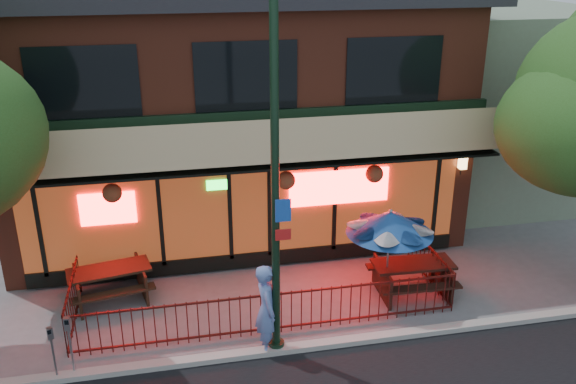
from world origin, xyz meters
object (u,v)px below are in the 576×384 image
picnic_table_right (412,273)px  parking_meter_near (69,337)px  patio_umbrella (390,223)px  picnic_table_left (110,279)px  street_light (276,210)px  parking_meter_far (52,345)px  pedestrian (267,309)px

picnic_table_right → parking_meter_near: parking_meter_near is taller
patio_umbrella → parking_meter_near: 7.16m
picnic_table_left → picnic_table_right: (7.06, -1.18, 0.01)m
picnic_table_right → parking_meter_near: bearing=-168.5°
street_light → parking_meter_far: 4.91m
picnic_table_left → parking_meter_far: bearing=-106.8°
street_light → pedestrian: bearing=164.1°
patio_umbrella → pedestrian: patio_umbrella is taller
patio_umbrella → pedestrian: 3.56m
street_light → parking_meter_far: size_ratio=5.90×
picnic_table_left → parking_meter_near: bearing=-101.1°
picnic_table_left → picnic_table_right: 7.16m
picnic_table_right → patio_umbrella: (-0.68, -0.05, 1.41)m
picnic_table_right → parking_meter_near: 7.76m
pedestrian → parking_meter_near: size_ratio=1.49×
parking_meter_near → parking_meter_far: size_ratio=1.11×
street_light → parking_meter_near: bearing=180.0°
picnic_table_right → pedestrian: size_ratio=1.01×
picnic_table_left → picnic_table_right: size_ratio=1.08×
street_light → parking_meter_near: 4.60m
parking_meter_far → patio_umbrella: bearing=12.3°
patio_umbrella → pedestrian: (-3.11, -1.45, -0.97)m
parking_meter_near → parking_meter_far: parking_meter_near is taller
picnic_table_left → pedestrian: pedestrian is taller
parking_meter_far → pedestrian: bearing=1.8°
parking_meter_far → parking_meter_near: bearing=14.4°
picnic_table_left → parking_meter_far: 2.95m
picnic_table_right → parking_meter_far: (-7.91, -1.63, 0.27)m
picnic_table_right → parking_meter_far: bearing=-168.4°
pedestrian → street_light: bearing=-107.3°
patio_umbrella → parking_meter_far: size_ratio=1.92×
parking_meter_near → picnic_table_left: bearing=78.9°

